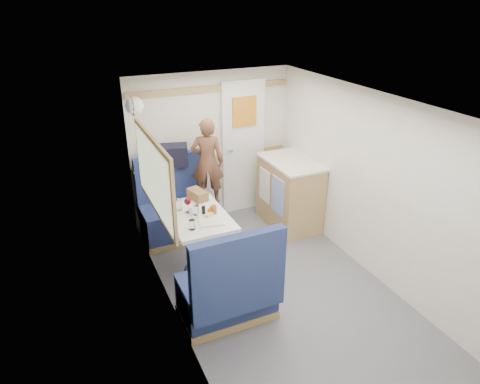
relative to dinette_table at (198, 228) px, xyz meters
name	(u,v)px	position (x,y,z in m)	size (l,w,h in m)	color
floor	(294,309)	(0.65, -1.00, -0.57)	(4.50, 4.50, 0.00)	#515156
ceiling	(308,113)	(0.65, -1.00, 1.43)	(4.50, 4.50, 0.00)	silver
wall_back	(212,147)	(0.65, 1.25, 0.43)	(2.20, 0.02, 2.00)	silver
wall_left	(184,248)	(-0.45, -1.00, 0.43)	(0.02, 4.50, 2.00)	silver
wall_right	(395,199)	(1.75, -1.00, 0.43)	(0.02, 4.50, 2.00)	silver
oak_trim_low	(213,158)	(0.65, 1.23, 0.28)	(2.15, 0.02, 0.08)	#9F7B48
oak_trim_high	(211,89)	(0.65, 1.23, 1.21)	(2.15, 0.02, 0.08)	#9F7B48
side_window	(153,176)	(-0.43, 0.00, 0.68)	(0.04, 1.30, 0.72)	#A9B196
rear_door	(243,145)	(1.10, 1.22, 0.41)	(0.62, 0.12, 1.86)	white
dinette_table	(198,228)	(0.00, 0.00, 0.00)	(0.62, 0.92, 0.72)	white
bench_far	(177,215)	(0.00, 0.86, -0.27)	(0.90, 0.59, 1.05)	#161948
bench_near	(229,294)	(0.00, -0.86, -0.27)	(0.90, 0.59, 1.05)	#161948
ledge	(168,166)	(0.00, 1.12, 0.31)	(0.90, 0.14, 0.04)	#9F7B48
dome_light	(134,106)	(-0.39, 0.85, 1.18)	(0.20, 0.20, 0.20)	white
galley_counter	(289,193)	(1.47, 0.55, -0.10)	(0.57, 0.92, 0.92)	#9F7B48
person	(207,162)	(0.41, 0.76, 0.43)	(0.40, 0.26, 1.09)	brown
duffel_bag	(167,155)	(-0.01, 1.12, 0.46)	(0.52, 0.25, 0.25)	black
tray	(210,218)	(0.09, -0.14, 0.16)	(0.25, 0.33, 0.02)	white
orange_fruit	(210,211)	(0.13, -0.06, 0.21)	(0.07, 0.07, 0.07)	#D95909
cheese_block	(209,215)	(0.10, -0.11, 0.19)	(0.09, 0.05, 0.03)	#E7DE85
wine_glass	(188,202)	(-0.07, 0.10, 0.28)	(0.08, 0.08, 0.17)	white
tumbler_left	(192,225)	(-0.14, -0.26, 0.21)	(0.06, 0.06, 0.10)	white
tumbler_mid	(179,205)	(-0.14, 0.20, 0.21)	(0.07, 0.07, 0.12)	white
tumbler_right	(196,210)	(-0.01, 0.02, 0.21)	(0.07, 0.07, 0.11)	silver
beer_glass	(213,210)	(0.16, -0.06, 0.21)	(0.07, 0.07, 0.11)	brown
pepper_grinder	(204,211)	(0.06, -0.03, 0.21)	(0.04, 0.04, 0.10)	black
salt_grinder	(191,211)	(-0.06, 0.03, 0.20)	(0.04, 0.04, 0.10)	white
bread_loaf	(197,195)	(0.13, 0.38, 0.21)	(0.14, 0.26, 0.11)	olive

